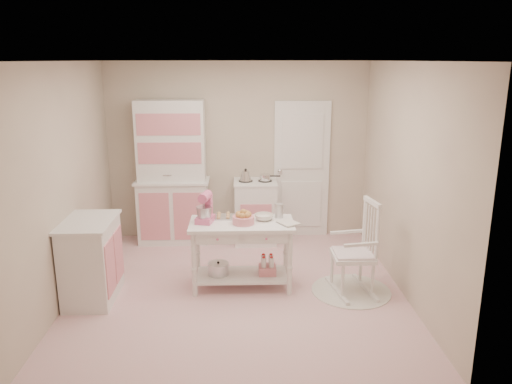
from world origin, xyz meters
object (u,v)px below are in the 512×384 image
(hutch, at_px, (172,173))
(bread_basket, at_px, (243,220))
(rocking_chair, at_px, (353,247))
(work_table, at_px, (242,255))
(base_cabinet, at_px, (91,260))
(stove, at_px, (255,211))
(stand_mixer, at_px, (205,208))

(hutch, distance_m, bread_basket, 1.92)
(rocking_chair, height_order, work_table, rocking_chair)
(base_cabinet, xyz_separation_m, bread_basket, (1.70, 0.20, 0.39))
(stove, xyz_separation_m, base_cabinet, (-1.88, -1.77, 0.00))
(stand_mixer, bearing_deg, work_table, 10.84)
(hutch, bearing_deg, work_table, -57.68)
(rocking_chair, bearing_deg, stove, 112.10)
(base_cabinet, relative_size, stand_mixer, 2.71)
(hutch, xyz_separation_m, stand_mixer, (0.57, -1.55, -0.07))
(hutch, xyz_separation_m, rocking_chair, (2.26, -1.75, -0.49))
(base_cabinet, bearing_deg, hutch, 69.42)
(base_cabinet, bearing_deg, stand_mixer, 11.93)
(hutch, relative_size, work_table, 1.73)
(stove, bearing_deg, rocking_chair, -58.05)
(stove, bearing_deg, stand_mixer, -112.65)
(base_cabinet, distance_m, stand_mixer, 1.38)
(work_table, height_order, stand_mixer, stand_mixer)
(work_table, bearing_deg, stove, 82.28)
(hutch, bearing_deg, rocking_chair, -37.77)
(stove, relative_size, work_table, 0.77)
(work_table, bearing_deg, base_cabinet, -171.67)
(hutch, distance_m, base_cabinet, 2.03)
(stove, xyz_separation_m, work_table, (-0.21, -1.52, -0.06))
(work_table, bearing_deg, bread_basket, -68.20)
(hutch, height_order, stand_mixer, hutch)
(work_table, bearing_deg, rocking_chair, -8.16)
(stove, xyz_separation_m, stand_mixer, (-0.63, -1.50, 0.51))
(stove, bearing_deg, bread_basket, -96.76)
(stove, xyz_separation_m, rocking_chair, (1.06, -1.70, 0.09))
(hutch, xyz_separation_m, work_table, (0.99, -1.57, -0.64))
(stove, height_order, work_table, stove)
(base_cabinet, bearing_deg, stove, 43.18)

